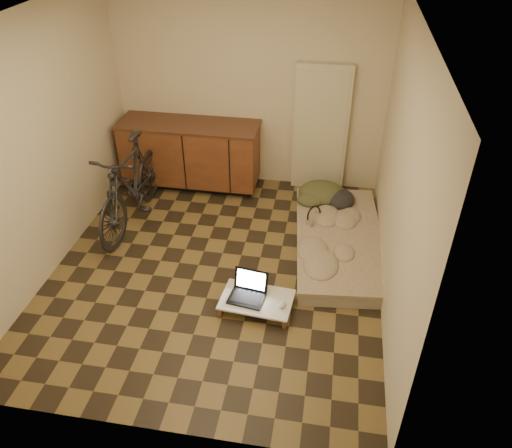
% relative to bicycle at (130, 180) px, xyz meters
% --- Properties ---
extents(room_shell, '(3.50, 4.00, 2.60)m').
position_rel_bicycle_xyz_m(room_shell, '(1.20, -0.70, 0.71)').
color(room_shell, brown).
rests_on(room_shell, ground).
extents(cabinets, '(1.84, 0.62, 0.91)m').
position_rel_bicycle_xyz_m(cabinets, '(0.45, 1.00, -0.12)').
color(cabinets, black).
rests_on(cabinets, ground).
extents(appliance_panel, '(0.70, 0.10, 1.70)m').
position_rel_bicycle_xyz_m(appliance_panel, '(2.15, 1.24, 0.26)').
color(appliance_panel, beige).
rests_on(appliance_panel, ground).
extents(bicycle, '(0.59, 1.83, 1.17)m').
position_rel_bicycle_xyz_m(bicycle, '(0.00, 0.00, 0.00)').
color(bicycle, black).
rests_on(bicycle, ground).
extents(futon, '(1.17, 2.12, 0.17)m').
position_rel_bicycle_xyz_m(futon, '(2.50, -0.11, -0.50)').
color(futon, '#ABA188').
rests_on(futon, ground).
extents(clothing_pile, '(0.69, 0.59, 0.25)m').
position_rel_bicycle_xyz_m(clothing_pile, '(2.31, 0.66, -0.28)').
color(clothing_pile, '#404327').
rests_on(clothing_pile, futon).
extents(headphones, '(0.35, 0.36, 0.18)m').
position_rel_bicycle_xyz_m(headphones, '(2.18, 0.12, -0.32)').
color(headphones, black).
rests_on(headphones, futon).
extents(lap_desk, '(0.74, 0.51, 0.12)m').
position_rel_bicycle_xyz_m(lap_desk, '(1.73, -1.25, -0.48)').
color(lap_desk, brown).
rests_on(lap_desk, ground).
extents(laptop, '(0.38, 0.35, 0.24)m').
position_rel_bicycle_xyz_m(laptop, '(1.64, -1.22, -0.42)').
color(laptop, black).
rests_on(laptop, lap_desk).
extents(mouse, '(0.10, 0.13, 0.04)m').
position_rel_bicycle_xyz_m(mouse, '(1.99, -1.31, -0.45)').
color(mouse, silver).
rests_on(mouse, lap_desk).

